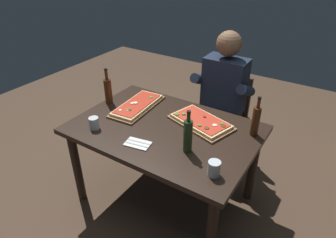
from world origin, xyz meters
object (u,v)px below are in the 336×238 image
(pizza_rectangular_front, at_px, (201,122))
(vinegar_bottle_green, at_px, (256,120))
(tumbler_far_side, at_px, (214,168))
(seated_diner, at_px, (222,96))
(pizza_rectangular_left, at_px, (137,106))
(tumbler_near_camera, at_px, (94,124))
(dining_table, at_px, (165,138))
(oil_bottle_amber, at_px, (108,90))
(diner_chair, at_px, (224,114))
(wine_bottle_dark, at_px, (188,135))

(pizza_rectangular_front, height_order, vinegar_bottle_green, vinegar_bottle_green)
(tumbler_far_side, relative_size, seated_diner, 0.07)
(pizza_rectangular_front, bearing_deg, vinegar_bottle_green, 11.29)
(pizza_rectangular_left, bearing_deg, tumbler_near_camera, -99.39)
(tumbler_far_side, bearing_deg, dining_table, 152.32)
(tumbler_near_camera, bearing_deg, oil_bottle_amber, 117.04)
(pizza_rectangular_left, height_order, tumbler_far_side, tumbler_far_side)
(tumbler_near_camera, bearing_deg, tumbler_far_side, 0.65)
(pizza_rectangular_left, xyz_separation_m, oil_bottle_amber, (-0.26, -0.06, 0.10))
(seated_diner, bearing_deg, dining_table, -101.49)
(dining_table, relative_size, diner_chair, 1.61)
(tumbler_far_side, xyz_separation_m, diner_chair, (-0.40, 1.14, -0.30))
(tumbler_near_camera, bearing_deg, vinegar_bottle_green, 28.73)
(wine_bottle_dark, distance_m, diner_chair, 1.10)
(vinegar_bottle_green, height_order, tumbler_far_side, vinegar_bottle_green)
(pizza_rectangular_front, height_order, tumbler_near_camera, tumbler_near_camera)
(dining_table, bearing_deg, pizza_rectangular_left, 159.50)
(oil_bottle_amber, bearing_deg, seated_diner, 40.16)
(pizza_rectangular_left, distance_m, tumbler_far_side, 1.01)
(wine_bottle_dark, bearing_deg, oil_bottle_amber, 165.59)
(tumbler_far_side, height_order, seated_diner, seated_diner)
(seated_diner, bearing_deg, pizza_rectangular_left, -131.02)
(oil_bottle_amber, distance_m, diner_chair, 1.17)
(oil_bottle_amber, bearing_deg, wine_bottle_dark, -14.41)
(vinegar_bottle_green, xyz_separation_m, diner_chair, (-0.46, 0.58, -0.38))
(vinegar_bottle_green, bearing_deg, seated_diner, 134.91)
(pizza_rectangular_left, bearing_deg, wine_bottle_dark, -24.45)
(seated_diner, bearing_deg, tumbler_far_side, -68.66)
(pizza_rectangular_front, bearing_deg, pizza_rectangular_left, -174.24)
(tumbler_far_side, height_order, diner_chair, diner_chair)
(pizza_rectangular_left, relative_size, seated_diner, 0.42)
(wine_bottle_dark, height_order, oil_bottle_amber, oil_bottle_amber)
(tumbler_far_side, bearing_deg, vinegar_bottle_green, 84.14)
(oil_bottle_amber, height_order, seated_diner, seated_diner)
(wine_bottle_dark, bearing_deg, tumbler_far_side, -26.03)
(pizza_rectangular_front, bearing_deg, tumbler_far_side, -55.15)
(pizza_rectangular_left, height_order, vinegar_bottle_green, vinegar_bottle_green)
(wine_bottle_dark, bearing_deg, vinegar_bottle_green, 54.51)
(wine_bottle_dark, relative_size, tumbler_far_side, 3.14)
(oil_bottle_amber, xyz_separation_m, diner_chair, (0.78, 0.78, -0.37))
(dining_table, height_order, diner_chair, diner_chair)
(oil_bottle_amber, xyz_separation_m, tumbler_near_camera, (0.19, -0.37, -0.08))
(dining_table, bearing_deg, diner_chair, 80.08)
(pizza_rectangular_left, distance_m, seated_diner, 0.79)
(wine_bottle_dark, relative_size, seated_diner, 0.23)
(pizza_rectangular_left, bearing_deg, oil_bottle_amber, -166.44)
(wine_bottle_dark, relative_size, diner_chair, 0.36)
(tumbler_near_camera, relative_size, tumbler_far_side, 0.94)
(pizza_rectangular_left, distance_m, wine_bottle_dark, 0.74)
(tumbler_far_side, relative_size, diner_chair, 0.11)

